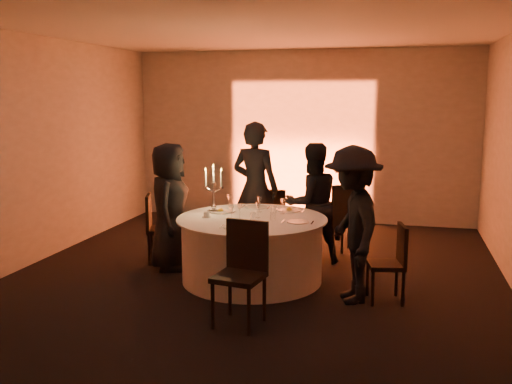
% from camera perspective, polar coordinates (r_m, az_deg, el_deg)
% --- Properties ---
extents(floor, '(7.00, 7.00, 0.00)m').
position_cam_1_polar(floor, '(7.01, -0.40, -8.76)').
color(floor, black).
rests_on(floor, ground).
extents(ceiling, '(7.00, 7.00, 0.00)m').
position_cam_1_polar(ceiling, '(6.70, -0.43, 16.40)').
color(ceiling, silver).
rests_on(ceiling, wall_back).
extents(wall_back, '(7.00, 0.00, 7.00)m').
position_cam_1_polar(wall_back, '(10.10, 4.57, 5.56)').
color(wall_back, '#ABA69E').
rests_on(wall_back, floor).
extents(wall_front, '(7.00, 0.00, 7.00)m').
position_cam_1_polar(wall_front, '(3.45, -15.12, -2.60)').
color(wall_front, '#ABA69E').
rests_on(wall_front, floor).
extents(wall_left, '(0.00, 7.00, 7.00)m').
position_cam_1_polar(wall_left, '(7.98, -21.81, 3.83)').
color(wall_left, '#ABA69E').
rests_on(wall_left, floor).
extents(uplighter_fixture, '(0.25, 0.12, 0.10)m').
position_cam_1_polar(uplighter_fixture, '(10.02, 4.18, -2.86)').
color(uplighter_fixture, black).
rests_on(uplighter_fixture, floor).
extents(banquet_table, '(1.80, 1.80, 0.77)m').
position_cam_1_polar(banquet_table, '(6.90, -0.41, -5.73)').
color(banquet_table, black).
rests_on(banquet_table, floor).
extents(chair_left, '(0.51, 0.51, 0.92)m').
position_cam_1_polar(chair_left, '(7.73, -9.87, -3.20)').
color(chair_left, black).
rests_on(chair_left, floor).
extents(chair_back_left, '(0.39, 0.40, 0.87)m').
position_cam_1_polar(chair_back_left, '(8.42, 1.85, -2.21)').
color(chair_back_left, black).
rests_on(chair_back_left, floor).
extents(chair_back_right, '(0.65, 0.65, 1.06)m').
position_cam_1_polar(chair_back_right, '(7.73, 8.59, -2.49)').
color(chair_back_right, black).
rests_on(chair_back_right, floor).
extents(chair_right, '(0.44, 0.44, 0.85)m').
position_cam_1_polar(chair_right, '(6.35, 13.47, -6.53)').
color(chair_right, black).
rests_on(chair_right, floor).
extents(chair_front, '(0.51, 0.51, 1.01)m').
position_cam_1_polar(chair_front, '(5.60, -1.37, -7.43)').
color(chair_front, black).
rests_on(chair_front, floor).
extents(guest_left, '(0.65, 0.88, 1.62)m').
position_cam_1_polar(guest_left, '(7.36, -8.65, -1.45)').
color(guest_left, black).
rests_on(guest_left, floor).
extents(guest_back_left, '(0.76, 0.58, 1.86)m').
position_cam_1_polar(guest_back_left, '(7.94, -0.07, 0.35)').
color(guest_back_left, black).
rests_on(guest_back_left, floor).
extents(guest_back_right, '(0.98, 0.93, 1.61)m').
position_cam_1_polar(guest_back_right, '(7.57, 5.60, -1.14)').
color(guest_back_right, black).
rests_on(guest_back_right, floor).
extents(guest_right, '(0.95, 1.24, 1.69)m').
position_cam_1_polar(guest_right, '(6.19, 9.63, -3.23)').
color(guest_right, black).
rests_on(guest_right, floor).
extents(plate_left, '(0.35, 0.29, 0.08)m').
position_cam_1_polar(plate_left, '(7.15, -3.56, -1.89)').
color(plate_left, white).
rests_on(plate_left, banquet_table).
extents(plate_back_left, '(0.36, 0.29, 0.01)m').
position_cam_1_polar(plate_back_left, '(7.42, -0.01, -1.52)').
color(plate_back_left, white).
rests_on(plate_back_left, banquet_table).
extents(plate_back_right, '(0.35, 0.29, 0.08)m').
position_cam_1_polar(plate_back_right, '(7.21, 3.33, -1.79)').
color(plate_back_right, white).
rests_on(plate_back_right, banquet_table).
extents(plate_right, '(0.36, 0.25, 0.01)m').
position_cam_1_polar(plate_right, '(6.58, 4.19, -2.99)').
color(plate_right, white).
rests_on(plate_right, banquet_table).
extents(plate_front, '(0.36, 0.29, 0.08)m').
position_cam_1_polar(plate_front, '(6.31, -1.96, -3.44)').
color(plate_front, white).
rests_on(plate_front, banquet_table).
extents(coffee_cup, '(0.11, 0.11, 0.07)m').
position_cam_1_polar(coffee_cup, '(6.86, -4.97, -2.27)').
color(coffee_cup, white).
rests_on(coffee_cup, banquet_table).
extents(candelabra, '(0.25, 0.12, 0.61)m').
position_cam_1_polar(candelabra, '(7.12, -4.26, -0.34)').
color(candelabra, silver).
rests_on(candelabra, banquet_table).
extents(wine_glass_a, '(0.07, 0.07, 0.19)m').
position_cam_1_polar(wine_glass_a, '(7.00, 2.67, -1.11)').
color(wine_glass_a, silver).
rests_on(wine_glass_a, banquet_table).
extents(wine_glass_b, '(0.07, 0.07, 0.19)m').
position_cam_1_polar(wine_glass_b, '(7.30, -2.72, -0.67)').
color(wine_glass_b, silver).
rests_on(wine_glass_b, banquet_table).
extents(wine_glass_c, '(0.07, 0.07, 0.19)m').
position_cam_1_polar(wine_glass_c, '(7.11, 0.36, -0.93)').
color(wine_glass_c, silver).
rests_on(wine_glass_c, banquet_table).
extents(wine_glass_d, '(0.07, 0.07, 0.19)m').
position_cam_1_polar(wine_glass_d, '(6.76, 0.20, -1.48)').
color(wine_glass_d, silver).
rests_on(wine_glass_d, banquet_table).
extents(wine_glass_e, '(0.07, 0.07, 0.19)m').
position_cam_1_polar(wine_glass_e, '(6.67, -1.63, -1.64)').
color(wine_glass_e, silver).
rests_on(wine_glass_e, banquet_table).
extents(wine_glass_f, '(0.07, 0.07, 0.19)m').
position_cam_1_polar(wine_glass_f, '(6.56, -2.48, -1.85)').
color(wine_glass_f, silver).
rests_on(wine_glass_f, banquet_table).
extents(tumbler_a, '(0.07, 0.07, 0.09)m').
position_cam_1_polar(tumbler_a, '(6.66, -0.29, -2.47)').
color(tumbler_a, silver).
rests_on(tumbler_a, banquet_table).
extents(tumbler_b, '(0.07, 0.07, 0.09)m').
position_cam_1_polar(tumbler_b, '(6.68, 1.71, -2.44)').
color(tumbler_b, silver).
rests_on(tumbler_b, banquet_table).
extents(tumbler_c, '(0.07, 0.07, 0.09)m').
position_cam_1_polar(tumbler_c, '(7.07, 1.80, -1.76)').
color(tumbler_c, silver).
rests_on(tumbler_c, banquet_table).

